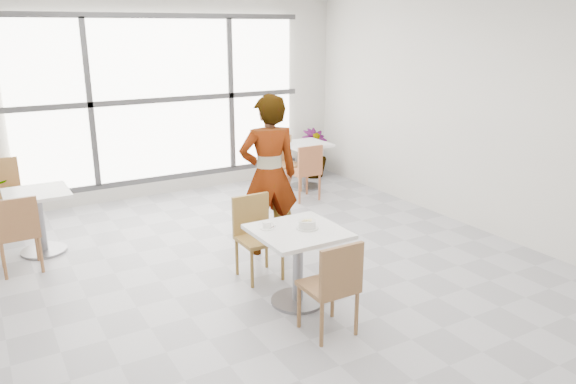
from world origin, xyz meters
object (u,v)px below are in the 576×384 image
chair_far (256,231)px  bg_chair_left_near (18,229)px  plant_right (313,153)px  bg_table_right (305,159)px  coffee_cup (267,225)px  oatmeal_bowl (307,224)px  main_table (298,252)px  bg_chair_left_far (4,186)px  bg_chair_right_near (306,169)px  bg_table_left (39,213)px  chair_near (334,283)px  person (269,176)px  bg_chair_right_far (283,159)px

chair_far → bg_chair_left_near: 2.53m
plant_right → bg_table_right: bearing=-133.9°
coffee_cup → oatmeal_bowl: bearing=-30.4°
chair_far → main_table: bearing=-85.4°
bg_chair_left_near → bg_chair_left_far: (0.00, 1.89, 0.00)m
bg_chair_right_near → coffee_cup: bearing=51.3°
main_table → bg_chair_right_near: bearing=56.4°
bg_chair_left_near → main_table: bearing=137.0°
chair_far → bg_table_left: (-1.90, 1.82, -0.01)m
chair_near → person: (0.41, 1.90, 0.43)m
main_table → bg_chair_right_near: size_ratio=0.92×
oatmeal_bowl → bg_table_right: oatmeal_bowl is taller
bg_table_right → plant_right: bearing=46.1°
bg_chair_left_far → bg_chair_left_near: bearing=-90.0°
main_table → bg_chair_right_near: (1.81, 2.72, -0.02)m
bg_chair_right_far → bg_chair_right_near: bearing=-89.7°
bg_chair_left_near → bg_chair_left_far: bearing=-90.0°
bg_table_right → bg_chair_right_far: (-0.37, 0.09, 0.01)m
bg_table_right → bg_chair_left_far: 4.44m
coffee_cup → bg_chair_left_near: 2.77m
bg_chair_right_near → plant_right: (0.86, 1.13, -0.08)m
person → bg_chair_right_near: person is taller
chair_near → bg_chair_right_near: 3.86m
bg_chair_right_near → bg_chair_left_far: bearing=-17.2°
oatmeal_bowl → bg_table_left: oatmeal_bowl is taller
bg_table_right → bg_chair_right_far: bearing=166.7°
chair_near → bg_chair_left_far: bearing=-64.8°
oatmeal_bowl → bg_table_left: bearing=128.3°
bg_chair_right_far → main_table: bearing=-117.8°
main_table → bg_table_right: 3.98m
coffee_cup → bg_chair_right_far: size_ratio=0.18×
bg_table_left → bg_chair_right_near: bearing=2.1°
chair_far → bg_chair_right_near: size_ratio=1.00×
person → coffee_cup: bearing=73.9°
person → bg_chair_right_near: bearing=-121.2°
coffee_cup → bg_chair_left_far: bg_chair_left_far is taller
bg_table_right → oatmeal_bowl: bearing=-121.8°
main_table → bg_table_right: bearing=56.9°
main_table → coffee_cup: (-0.23, 0.17, 0.26)m
coffee_cup → bg_table_left: coffee_cup is taller
bg_chair_right_near → plant_right: 1.42m
bg_chair_right_far → bg_chair_left_far: bearing=172.3°
bg_chair_left_near → plant_right: bearing=-160.1°
bg_chair_left_near → plant_right: bg_chair_left_near is taller
bg_chair_left_near → oatmeal_bowl: bearing=137.9°
bg_chair_right_far → person: bearing=-123.4°
oatmeal_bowl → chair_far: bearing=101.1°
chair_near → chair_far: (-0.01, 1.42, 0.00)m
chair_near → oatmeal_bowl: chair_near is taller
main_table → plant_right: plant_right is taller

